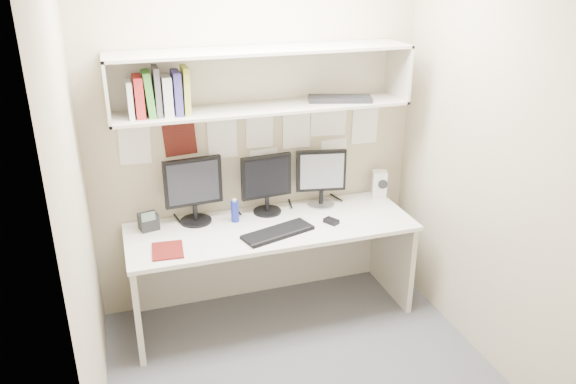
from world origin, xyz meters
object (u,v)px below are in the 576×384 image
object	(u,v)px
maroon_notebook	(168,250)
monitor_center	(266,181)
desk_phone	(149,221)
monitor_left	(194,188)
speaker	(379,184)
monitor_right	(321,175)
keyboard	(278,232)
desk	(272,270)

from	to	relation	value
maroon_notebook	monitor_center	bearing A→B (deg)	31.27
monitor_center	desk_phone	distance (m)	0.87
monitor_center	desk_phone	world-z (taller)	monitor_center
monitor_left	speaker	bearing A→B (deg)	-4.73
monitor_left	monitor_center	xyz separation A→B (m)	(0.53, 0.00, -0.02)
monitor_left	desk_phone	world-z (taller)	monitor_left
monitor_right	keyboard	xyz separation A→B (m)	(-0.45, -0.37, -0.23)
desk	monitor_left	bearing A→B (deg)	156.08
desk	monitor_right	world-z (taller)	monitor_right
keyboard	desk_phone	distance (m)	0.89
monitor_right	speaker	bearing A→B (deg)	10.66
monitor_right	keyboard	size ratio (longest dim) A/B	0.87
monitor_left	maroon_notebook	size ratio (longest dim) A/B	1.98
monitor_left	keyboard	size ratio (longest dim) A/B	0.95
monitor_center	speaker	size ratio (longest dim) A/B	2.06
speaker	maroon_notebook	world-z (taller)	speaker
monitor_left	monitor_right	xyz separation A→B (m)	(0.95, 0.00, -0.02)
keyboard	maroon_notebook	world-z (taller)	keyboard
desk	desk_phone	bearing A→B (deg)	166.87
monitor_center	speaker	world-z (taller)	monitor_center
monitor_center	monitor_right	size ratio (longest dim) A/B	1.01
monitor_left	desk_phone	distance (m)	0.38
monitor_center	keyboard	distance (m)	0.44
speaker	desk_phone	world-z (taller)	speaker
monitor_right	desk_phone	bearing A→B (deg)	-168.11
desk	monitor_left	world-z (taller)	monitor_left
monitor_left	keyboard	bearing A→B (deg)	-41.61
monitor_center	speaker	distance (m)	0.92
monitor_right	maroon_notebook	bearing A→B (deg)	-151.34
maroon_notebook	desk_phone	xyz separation A→B (m)	(-0.08, 0.36, 0.05)
desk_phone	monitor_right	bearing A→B (deg)	-11.41
monitor_center	maroon_notebook	size ratio (longest dim) A/B	1.84
desk	desk_phone	xyz separation A→B (m)	(-0.82, 0.19, 0.42)
keyboard	speaker	distance (m)	1.01
keyboard	maroon_notebook	distance (m)	0.74
monitor_center	keyboard	world-z (taller)	monitor_center
keyboard	maroon_notebook	size ratio (longest dim) A/B	2.08
desk_phone	maroon_notebook	bearing A→B (deg)	-89.69
monitor_right	speaker	xyz separation A→B (m)	(0.49, 0.00, -0.13)
desk	speaker	size ratio (longest dim) A/B	9.42
monitor_left	monitor_center	bearing A→B (deg)	-4.73
desk	keyboard	bearing A→B (deg)	-89.23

